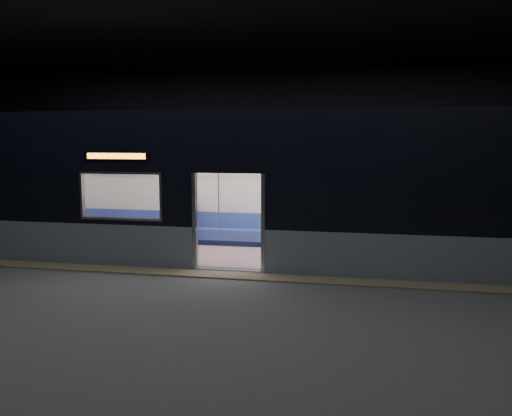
% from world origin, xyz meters
% --- Properties ---
extents(station_floor, '(24.00, 14.00, 0.01)m').
position_xyz_m(station_floor, '(0.00, 0.00, -0.01)').
color(station_floor, '#47494C').
rests_on(station_floor, ground).
extents(station_envelope, '(24.00, 14.00, 5.00)m').
position_xyz_m(station_envelope, '(0.00, 0.00, 3.66)').
color(station_envelope, black).
rests_on(station_envelope, station_floor).
extents(tactile_strip, '(22.80, 0.50, 0.03)m').
position_xyz_m(tactile_strip, '(0.00, 0.55, 0.01)').
color(tactile_strip, '#8C7F59').
rests_on(tactile_strip, station_floor).
extents(metro_car, '(18.00, 3.04, 3.35)m').
position_xyz_m(metro_car, '(-0.00, 2.54, 1.85)').
color(metro_car, gray).
rests_on(metro_car, station_floor).
extents(passenger, '(0.42, 0.70, 1.37)m').
position_xyz_m(passenger, '(-1.72, 3.55, 0.80)').
color(passenger, black).
rests_on(passenger, metro_car).
extents(handbag, '(0.33, 0.31, 0.13)m').
position_xyz_m(handbag, '(-1.71, 3.32, 0.67)').
color(handbag, black).
rests_on(handbag, passenger).
extents(transit_map, '(1.02, 0.03, 0.66)m').
position_xyz_m(transit_map, '(1.35, 3.85, 1.48)').
color(transit_map, white).
rests_on(transit_map, metro_car).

